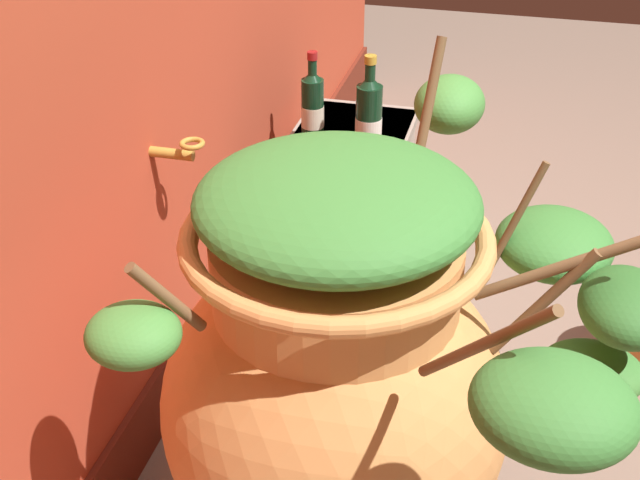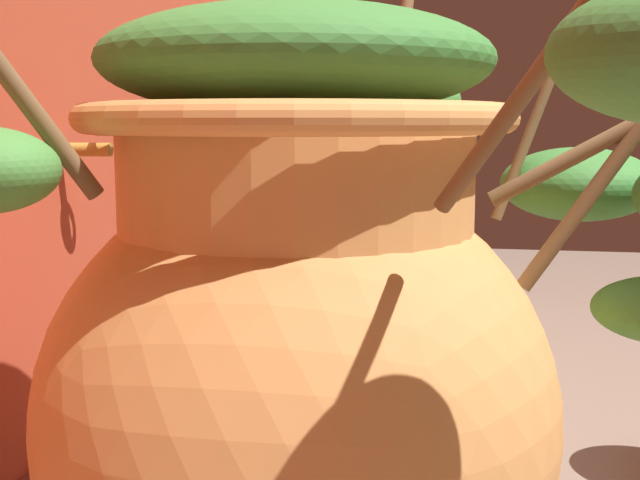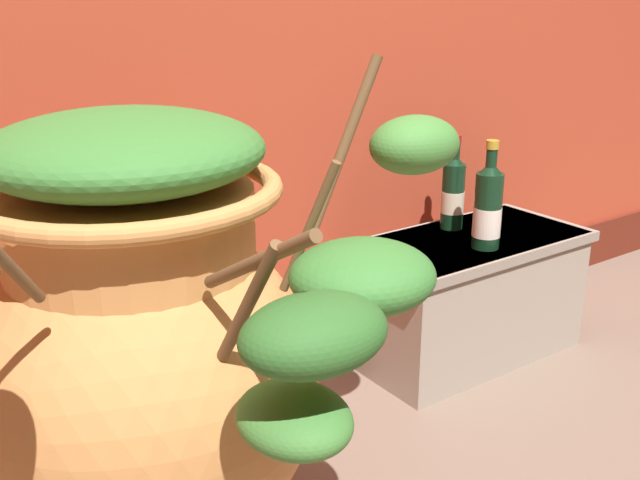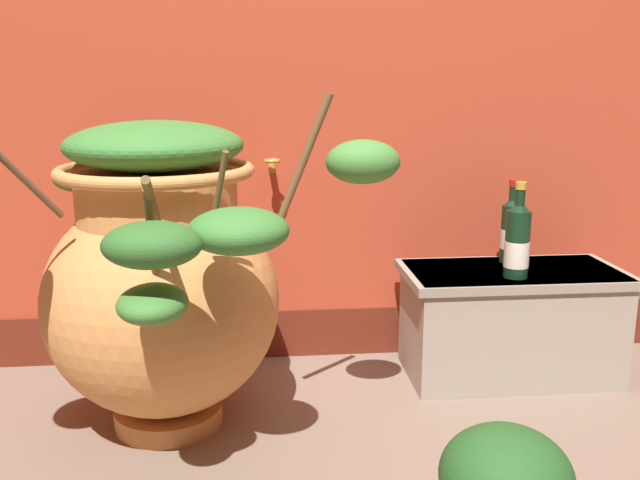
{
  "view_description": "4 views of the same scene",
  "coord_description": "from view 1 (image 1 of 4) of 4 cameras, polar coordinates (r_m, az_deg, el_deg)",
  "views": [
    {
      "loc": [
        -1.7,
        0.32,
        1.53
      ],
      "look_at": [
        -0.02,
        0.75,
        0.47
      ],
      "focal_mm": 47.89,
      "sensor_mm": 36.0,
      "label": 1
    },
    {
      "loc": [
        -1.48,
        0.39,
        0.76
      ],
      "look_at": [
        0.21,
        0.69,
        0.51
      ],
      "focal_mm": 45.46,
      "sensor_mm": 36.0,
      "label": 2
    },
    {
      "loc": [
        -0.93,
        -0.63,
        1.11
      ],
      "look_at": [
        0.06,
        0.77,
        0.52
      ],
      "focal_mm": 41.99,
      "sensor_mm": 36.0,
      "label": 3
    },
    {
      "loc": [
        -0.21,
        -1.35,
        1.01
      ],
      "look_at": [
        0.0,
        0.81,
        0.51
      ],
      "focal_mm": 38.91,
      "sensor_mm": 36.0,
      "label": 4
    }
  ],
  "objects": [
    {
      "name": "stone_ledge",
      "position": [
        2.76,
        1.49,
        2.91
      ],
      "size": [
        0.75,
        0.38,
        0.38
      ],
      "color": "#9E9384",
      "rests_on": "ground_plane"
    },
    {
      "name": "wine_bottle_left",
      "position": [
        2.59,
        3.28,
        8.27
      ],
      "size": [
        0.08,
        0.08,
        0.31
      ],
      "color": "black",
      "rests_on": "stone_ledge"
    },
    {
      "name": "ground_plane",
      "position": [
        2.31,
        18.81,
        -12.11
      ],
      "size": [
        7.0,
        7.0,
        0.0
      ],
      "primitive_type": "plane",
      "color": "#7A6656"
    },
    {
      "name": "terracotta_urn",
      "position": [
        1.64,
        1.61,
        -8.74
      ],
      "size": [
        1.15,
        0.92,
        0.98
      ],
      "color": "#D68E4C",
      "rests_on": "ground_plane"
    },
    {
      "name": "wine_bottle_middle",
      "position": [
        2.68,
        -0.5,
        8.98
      ],
      "size": [
        0.07,
        0.07,
        0.29
      ],
      "color": "black",
      "rests_on": "stone_ledge"
    }
  ]
}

